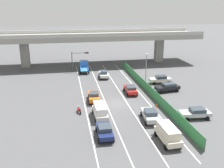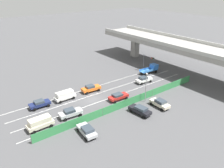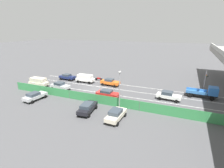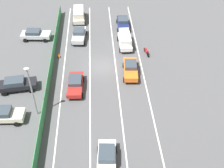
% 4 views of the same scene
% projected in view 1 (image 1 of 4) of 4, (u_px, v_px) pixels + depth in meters
% --- Properties ---
extents(ground_plane, '(300.00, 300.00, 0.00)m').
position_uv_depth(ground_plane, '(117.00, 103.00, 42.39)').
color(ground_plane, '#4C4C4F').
extents(lane_line_left_edge, '(0.14, 45.51, 0.01)m').
position_uv_depth(lane_line_left_edge, '(83.00, 96.00, 45.91)').
color(lane_line_left_edge, silver).
rests_on(lane_line_left_edge, ground).
extents(lane_line_mid_left, '(0.14, 45.51, 0.01)m').
position_uv_depth(lane_line_mid_left, '(102.00, 94.00, 46.53)').
color(lane_line_mid_left, silver).
rests_on(lane_line_mid_left, ground).
extents(lane_line_mid_right, '(0.14, 45.51, 0.01)m').
position_uv_depth(lane_line_mid_right, '(121.00, 93.00, 47.16)').
color(lane_line_mid_right, silver).
rests_on(lane_line_mid_right, ground).
extents(lane_line_right_edge, '(0.14, 45.51, 0.01)m').
position_uv_depth(lane_line_right_edge, '(139.00, 92.00, 47.78)').
color(lane_line_right_edge, silver).
rests_on(lane_line_right_edge, ground).
extents(elevated_overpass, '(57.46, 10.69, 8.92)m').
position_uv_depth(elevated_overpass, '(95.00, 38.00, 67.82)').
color(elevated_overpass, gray).
rests_on(elevated_overpass, ground).
extents(green_fence, '(0.10, 41.61, 1.69)m').
position_uv_depth(green_fence, '(147.00, 87.00, 47.79)').
color(green_fence, '#338447').
rests_on(green_fence, ground).
extents(car_sedan_white, '(2.24, 4.59, 1.66)m').
position_uv_depth(car_sedan_white, '(104.00, 74.00, 56.72)').
color(car_sedan_white, white).
rests_on(car_sedan_white, ground).
extents(car_taxi_orange, '(2.20, 4.69, 1.64)m').
position_uv_depth(car_taxi_orange, '(94.00, 96.00, 43.23)').
color(car_taxi_orange, orange).
rests_on(car_taxi_orange, ground).
extents(car_van_white, '(2.00, 4.70, 2.03)m').
position_uv_depth(car_van_white, '(100.00, 110.00, 36.83)').
color(car_van_white, silver).
rests_on(car_van_white, ground).
extents(car_sedan_navy, '(2.08, 4.29, 1.56)m').
position_uv_depth(car_sedan_navy, '(105.00, 130.00, 31.60)').
color(car_sedan_navy, navy).
rests_on(car_sedan_navy, ground).
extents(car_sedan_red, '(2.09, 4.59, 1.49)m').
position_uv_depth(car_sedan_red, '(131.00, 89.00, 46.87)').
color(car_sedan_red, red).
rests_on(car_sedan_red, ground).
extents(car_sedan_silver, '(2.32, 4.61, 1.67)m').
position_uv_depth(car_sedan_silver, '(150.00, 115.00, 35.97)').
color(car_sedan_silver, '#B7BABC').
rests_on(car_sedan_silver, ground).
extents(car_van_cream, '(2.13, 4.63, 2.11)m').
position_uv_depth(car_van_cream, '(168.00, 133.00, 30.28)').
color(car_van_cream, beige).
rests_on(car_van_cream, ground).
extents(flatbed_truck_blue, '(2.44, 5.69, 2.37)m').
position_uv_depth(flatbed_truck_blue, '(84.00, 66.00, 62.32)').
color(flatbed_truck_blue, black).
rests_on(flatbed_truck_blue, ground).
extents(motorcycle, '(0.65, 1.93, 0.93)m').
position_uv_depth(motorcycle, '(79.00, 110.00, 38.71)').
color(motorcycle, black).
rests_on(motorcycle, ground).
extents(parked_wagon_silver, '(4.58, 2.34, 1.56)m').
position_uv_depth(parked_wagon_silver, '(196.00, 113.00, 36.71)').
color(parked_wagon_silver, '#B2B5B7').
rests_on(parked_wagon_silver, ground).
extents(parked_sedan_dark, '(4.83, 2.45, 1.62)m').
position_uv_depth(parked_sedan_dark, '(168.00, 87.00, 47.85)').
color(parked_sedan_dark, black).
rests_on(parked_sedan_dark, ground).
extents(parked_sedan_cream, '(4.51, 2.13, 1.67)m').
position_uv_depth(parked_sedan_cream, '(160.00, 79.00, 52.73)').
color(parked_sedan_cream, beige).
rests_on(parked_sedan_cream, ground).
extents(traffic_light, '(4.14, 0.42, 4.93)m').
position_uv_depth(traffic_light, '(78.00, 57.00, 60.93)').
color(traffic_light, '#47474C').
rests_on(traffic_light, ground).
extents(street_lamp, '(0.60, 0.36, 6.63)m').
position_uv_depth(street_lamp, '(146.00, 66.00, 50.44)').
color(street_lamp, gray).
rests_on(street_lamp, ground).
extents(traffic_cone, '(0.47, 0.47, 0.69)m').
position_uv_depth(traffic_cone, '(157.00, 105.00, 41.00)').
color(traffic_cone, orange).
rests_on(traffic_cone, ground).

